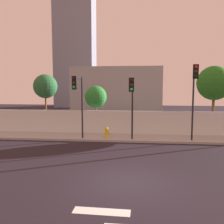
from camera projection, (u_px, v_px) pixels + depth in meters
ground_plane at (126, 182)px, 9.91m from camera, size 80.00×80.00×0.00m
sidewalk at (131, 138)px, 18.01m from camera, size 36.00×2.40×0.15m
perimeter_wall at (132, 122)px, 19.19m from camera, size 36.00×0.18×1.80m
traffic_light_left at (194, 87)px, 15.91m from camera, size 0.41×1.49×5.09m
traffic_light_center at (132, 95)px, 16.30m from camera, size 0.35×1.56×4.27m
traffic_light_right at (78, 94)px, 16.81m from camera, size 0.50×1.31×4.41m
fire_hydrant at (107, 132)px, 17.73m from camera, size 0.44×0.26×0.78m
roadside_tree_leftmost at (45, 87)px, 20.60m from camera, size 2.02×2.02×4.88m
roadside_tree_midleft at (96, 97)px, 20.25m from camera, size 1.83×1.83×3.92m
roadside_tree_midright at (214, 83)px, 19.16m from camera, size 2.69×2.69×5.47m
low_building_distant at (117, 91)px, 33.05m from camera, size 11.54×6.00×6.31m
tower_on_skyline at (75, 42)px, 44.89m from camera, size 7.03×5.00×23.79m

